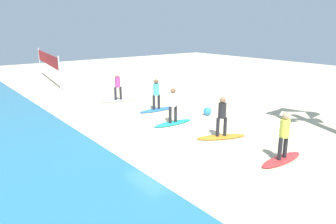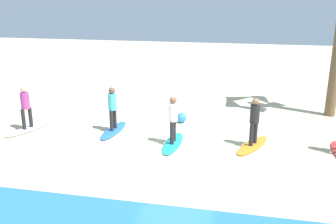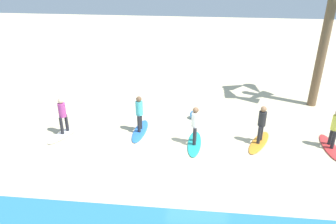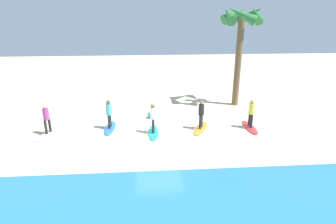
# 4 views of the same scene
# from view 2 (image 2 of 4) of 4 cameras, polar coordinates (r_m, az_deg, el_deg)

# --- Properties ---
(ground_plane) EXTENTS (60.00, 60.00, 0.00)m
(ground_plane) POSITION_cam_2_polar(r_m,az_deg,el_deg) (12.21, 0.97, -6.81)
(ground_plane) COLOR beige
(surfboard_orange) EXTENTS (1.39, 2.14, 0.09)m
(surfboard_orange) POSITION_cam_2_polar(r_m,az_deg,el_deg) (13.31, 12.69, -4.94)
(surfboard_orange) COLOR orange
(surfboard_orange) RESTS_ON ground
(surfer_orange) EXTENTS (0.32, 0.43, 1.64)m
(surfer_orange) POSITION_cam_2_polar(r_m,az_deg,el_deg) (12.97, 12.98, -0.89)
(surfer_orange) COLOR #232328
(surfer_orange) RESTS_ON surfboard_orange
(surfboard_teal) EXTENTS (0.62, 2.11, 0.09)m
(surfboard_teal) POSITION_cam_2_polar(r_m,az_deg,el_deg) (13.16, 0.75, -4.76)
(surfboard_teal) COLOR teal
(surfboard_teal) RESTS_ON ground
(surfer_teal) EXTENTS (0.32, 0.46, 1.64)m
(surfer_teal) POSITION_cam_2_polar(r_m,az_deg,el_deg) (12.82, 0.76, -0.65)
(surfer_teal) COLOR #232328
(surfer_teal) RESTS_ON surfboard_teal
(surfboard_blue) EXTENTS (0.67, 2.13, 0.09)m
(surfboard_blue) POSITION_cam_2_polar(r_m,az_deg,el_deg) (14.53, -8.24, -2.76)
(surfboard_blue) COLOR blue
(surfboard_blue) RESTS_ON ground
(surfer_blue) EXTENTS (0.32, 0.46, 1.64)m
(surfer_blue) POSITION_cam_2_polar(r_m,az_deg,el_deg) (14.22, -8.41, 1.00)
(surfer_blue) COLOR #232328
(surfer_blue) RESTS_ON surfboard_blue
(surfboard_white) EXTENTS (1.26, 2.16, 0.09)m
(surfboard_white) POSITION_cam_2_polar(r_m,az_deg,el_deg) (15.49, -20.41, -2.42)
(surfboard_white) COLOR white
(surfboard_white) RESTS_ON ground
(surfer_white) EXTENTS (0.32, 0.44, 1.64)m
(surfer_white) POSITION_cam_2_polar(r_m,az_deg,el_deg) (15.20, -20.80, 1.10)
(surfer_white) COLOR #232328
(surfer_white) RESTS_ON surfboard_white
(beach_ball) EXTENTS (0.42, 0.42, 0.42)m
(beach_ball) POSITION_cam_2_polar(r_m,az_deg,el_deg) (15.32, 2.05, -0.87)
(beach_ball) COLOR #338CE5
(beach_ball) RESTS_ON ground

